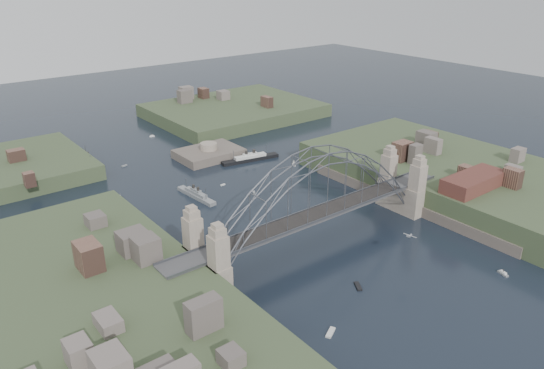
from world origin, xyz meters
The scene contains 23 objects.
ground centered at (0.00, 0.00, 0.00)m, with size 500.00×500.00×0.00m, color black.
bridge centered at (0.00, 0.00, 12.32)m, with size 84.00×13.80×24.60m.
shore_west centered at (-57.32, 0.00, 1.97)m, with size 50.50×90.00×12.00m.
shore_east centered at (57.32, 0.00, 1.97)m, with size 50.50×90.00×12.00m.
headland_ne centered at (50.00, 110.00, 0.75)m, with size 70.00×55.00×9.50m, color #38472A.
fort_island centered at (12.00, 70.00, -0.34)m, with size 22.00×16.00×9.40m.
wharf_shed centered at (44.00, -14.00, 10.00)m, with size 20.00×8.00×4.00m, color #592D26.
finger_pier centered at (39.00, -28.00, 0.70)m, with size 4.00×22.00×1.40m, color #464649.
naval_cruiser_near centered at (-9.34, 42.65, 0.78)m, with size 3.63×16.84×5.01m.
naval_cruiser_far centered at (-24.81, 88.40, 0.96)m, with size 5.94×18.36×6.15m.
ocean_liner centered at (21.68, 58.16, 0.81)m, with size 21.42×6.48×5.21m.
aeroplane centered at (8.47, -20.82, 8.39)m, with size 1.75×3.17×0.46m.
small_boat_a centered at (-17.30, 14.39, 0.28)m, with size 2.91×2.26×1.43m.
small_boat_b centered at (6.07, 34.67, 0.15)m, with size 1.62×2.12×0.45m.
small_boat_c centered at (-5.65, -19.28, 0.15)m, with size 2.52×3.24×0.45m.
small_boat_d centered at (30.81, 45.23, 0.88)m, with size 1.60×2.44×2.38m.
small_boat_e centered at (-27.93, 54.49, 0.62)m, with size 2.76×4.05×2.38m.
small_boat_f centered at (1.88, 45.49, 0.15)m, with size 1.65×0.64×0.45m.
small_boat_g centered at (23.49, -35.90, 0.28)m, with size 1.56×2.79×1.43m.
small_boat_h centered at (-15.66, 80.35, 0.15)m, with size 2.12×1.12×0.45m.
small_boat_i centered at (30.90, 11.11, 0.15)m, with size 2.18×1.07×0.45m.
small_boat_j centered at (-20.97, -26.66, 0.15)m, with size 3.23×2.38×0.45m.
small_boat_k centered at (6.68, 104.77, 0.29)m, with size 2.12×1.23×1.43m.
Camera 1 is at (-78.31, -82.06, 64.09)m, focal length 34.33 mm.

